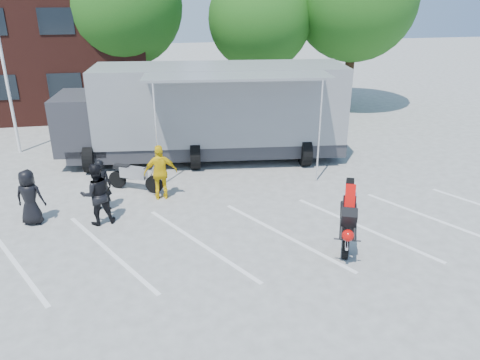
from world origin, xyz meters
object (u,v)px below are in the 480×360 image
object	(u,v)px
flagpole	(4,27)
parked_motorcycle	(136,190)
spectator_leather_b	(102,185)
stunt_bike_rider	(344,243)
spectator_leather_a	(30,197)
tree_left	(123,6)
spectator_hivis	(161,172)
tree_mid	(260,18)
transporter_truck	(209,158)
spectator_leather_c	(97,194)

from	to	relation	value
flagpole	parked_motorcycle	world-z (taller)	flagpole
spectator_leather_b	flagpole	bearing A→B (deg)	-47.74
parked_motorcycle	stunt_bike_rider	size ratio (longest dim) A/B	0.97
spectator_leather_a	parked_motorcycle	bearing A→B (deg)	-134.69
tree_left	spectator_leather_a	bearing A→B (deg)	-101.00
parked_motorcycle	spectator_hivis	size ratio (longest dim) A/B	1.12
stunt_bike_rider	spectator_leather_a	size ratio (longest dim) A/B	1.26
tree_mid	transporter_truck	xyz separation A→B (m)	(-3.71, -7.24, -4.94)
tree_left	parked_motorcycle	bearing A→B (deg)	-87.78
flagpole	tree_mid	distance (m)	12.31
stunt_bike_rider	spectator_hivis	bearing A→B (deg)	162.98
spectator_leather_c	spectator_leather_b	bearing A→B (deg)	-106.04
parked_motorcycle	spectator_leather_b	world-z (taller)	spectator_leather_b
spectator_leather_b	parked_motorcycle	bearing A→B (deg)	-113.84
flagpole	spectator_hivis	world-z (taller)	flagpole
spectator_leather_a	spectator_leather_b	distance (m)	2.06
spectator_hivis	transporter_truck	bearing A→B (deg)	-123.00
spectator_leather_a	spectator_hivis	bearing A→B (deg)	-152.02
stunt_bike_rider	spectator_hivis	distance (m)	6.26
spectator_hivis	spectator_leather_b	bearing A→B (deg)	11.33
transporter_truck	spectator_leather_a	size ratio (longest dim) A/B	6.98
tree_left	tree_mid	distance (m)	7.10
parked_motorcycle	spectator_leather_c	bearing A→B (deg)	-175.60
flagpole	stunt_bike_rider	bearing A→B (deg)	-43.24
spectator_hivis	flagpole	bearing A→B (deg)	-50.39
flagpole	spectator_leather_c	size ratio (longest dim) A/B	4.26
tree_mid	spectator_leather_b	bearing A→B (deg)	-123.62
tree_mid	spectator_hivis	distance (m)	12.89
tree_left	tree_mid	world-z (taller)	tree_left
spectator_leather_b	spectator_hivis	xyz separation A→B (m)	(1.83, 0.50, 0.09)
flagpole	transporter_truck	bearing A→B (deg)	-16.56
tree_left	flagpole	bearing A→B (deg)	-125.28
stunt_bike_rider	spectator_leather_c	size ratio (longest dim) A/B	1.13
transporter_truck	spectator_leather_c	world-z (taller)	spectator_leather_c
spectator_leather_a	spectator_hivis	size ratio (longest dim) A/B	0.91
spectator_leather_b	spectator_leather_a	bearing A→B (deg)	28.24
tree_left	spectator_leather_a	distance (m)	13.98
tree_mid	spectator_leather_a	bearing A→B (deg)	-128.61
spectator_leather_a	flagpole	bearing A→B (deg)	-63.72
spectator_leather_c	tree_left	bearing A→B (deg)	-105.71
spectator_leather_c	spectator_leather_a	bearing A→B (deg)	-23.64
stunt_bike_rider	spectator_hivis	size ratio (longest dim) A/B	1.15
tree_mid	stunt_bike_rider	xyz separation A→B (m)	(-0.90, -14.73, -4.94)
tree_left	transporter_truck	xyz separation A→B (m)	(3.29, -8.24, -5.57)
transporter_truck	spectator_leather_b	world-z (taller)	transporter_truck
transporter_truck	stunt_bike_rider	xyz separation A→B (m)	(2.81, -7.49, 0.00)
tree_mid	spectator_hivis	world-z (taller)	tree_mid
tree_mid	parked_motorcycle	bearing A→B (deg)	-123.33
transporter_truck	spectator_leather_c	size ratio (longest dim) A/B	6.24
spectator_leather_b	spectator_leather_c	size ratio (longest dim) A/B	0.89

